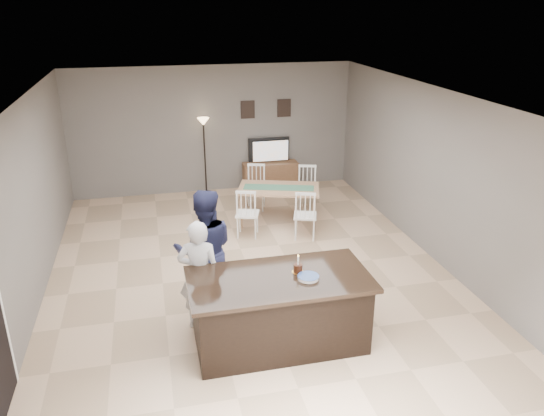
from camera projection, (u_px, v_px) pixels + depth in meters
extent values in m
plane|color=tan|center=(251.00, 273.00, 8.16)|extent=(8.00, 8.00, 0.00)
plane|color=slate|center=(213.00, 130.00, 11.29)|extent=(6.00, 0.00, 6.00)
plane|color=slate|center=(350.00, 362.00, 4.04)|extent=(6.00, 0.00, 6.00)
plane|color=slate|center=(27.00, 209.00, 7.02)|extent=(0.00, 8.00, 8.00)
plane|color=slate|center=(437.00, 176.00, 8.31)|extent=(0.00, 8.00, 8.00)
plane|color=white|center=(248.00, 97.00, 7.17)|extent=(8.00, 8.00, 0.00)
cube|color=black|center=(279.00, 312.00, 6.37)|extent=(2.00, 1.00, 0.85)
cube|color=black|center=(279.00, 279.00, 6.21)|extent=(2.15, 1.10, 0.05)
cube|color=brown|center=(271.00, 176.00, 11.72)|extent=(1.20, 0.40, 0.60)
imported|color=black|center=(270.00, 150.00, 11.58)|extent=(0.91, 0.12, 0.53)
plane|color=orange|center=(271.00, 151.00, 11.50)|extent=(0.78, 0.00, 0.78)
cube|color=black|center=(248.00, 110.00, 11.28)|extent=(0.30, 0.02, 0.38)
cube|color=black|center=(284.00, 108.00, 11.45)|extent=(0.30, 0.02, 0.38)
imported|color=silver|center=(199.00, 275.00, 6.60)|extent=(0.60, 0.46, 1.46)
imported|color=#1B1D3C|center=(205.00, 251.00, 6.98)|extent=(0.86, 0.69, 1.70)
cylinder|color=gold|center=(298.00, 272.00, 6.32)|extent=(0.15, 0.15, 0.00)
cylinder|color=#34160E|center=(298.00, 268.00, 6.30)|extent=(0.11, 0.11, 0.10)
cylinder|color=white|center=(298.00, 260.00, 6.27)|extent=(0.02, 0.02, 0.11)
sphere|color=#FFBF4C|center=(298.00, 256.00, 6.24)|extent=(0.02, 0.02, 0.02)
cylinder|color=white|center=(308.00, 278.00, 6.17)|extent=(0.25, 0.25, 0.01)
cylinder|color=white|center=(308.00, 277.00, 6.17)|extent=(0.25, 0.25, 0.01)
cylinder|color=white|center=(308.00, 276.00, 6.16)|extent=(0.25, 0.25, 0.01)
cylinder|color=#2C4787|center=(308.00, 276.00, 6.16)|extent=(0.25, 0.25, 0.00)
cube|color=tan|center=(279.00, 189.00, 9.80)|extent=(1.66, 1.25, 0.04)
cylinder|color=tan|center=(241.00, 212.00, 9.66)|extent=(0.06, 0.06, 0.66)
cylinder|color=tan|center=(314.00, 201.00, 10.19)|extent=(0.06, 0.06, 0.66)
cube|color=#407355|center=(279.00, 187.00, 9.79)|extent=(1.33, 0.71, 0.01)
cube|color=white|center=(247.00, 214.00, 9.33)|extent=(0.48, 0.47, 0.04)
cylinder|color=white|center=(238.00, 228.00, 9.28)|extent=(0.03, 0.03, 0.40)
cylinder|color=white|center=(257.00, 222.00, 9.53)|extent=(0.03, 0.03, 0.40)
cube|color=white|center=(246.00, 192.00, 9.01)|extent=(0.34, 0.14, 0.05)
cube|color=white|center=(305.00, 216.00, 9.25)|extent=(0.48, 0.47, 0.04)
cylinder|color=white|center=(296.00, 230.00, 9.21)|extent=(0.03, 0.03, 0.40)
cylinder|color=white|center=(314.00, 224.00, 9.46)|extent=(0.03, 0.03, 0.40)
cube|color=white|center=(306.00, 194.00, 8.93)|extent=(0.34, 0.14, 0.05)
cube|color=white|center=(256.00, 189.00, 10.53)|extent=(0.48, 0.47, 0.04)
cylinder|color=white|center=(264.00, 197.00, 10.74)|extent=(0.03, 0.03, 0.40)
cylinder|color=white|center=(247.00, 202.00, 10.48)|extent=(0.03, 0.03, 0.40)
cube|color=white|center=(256.00, 165.00, 10.52)|extent=(0.34, 0.14, 0.05)
cube|color=white|center=(307.00, 191.00, 10.45)|extent=(0.48, 0.47, 0.04)
cylinder|color=white|center=(314.00, 199.00, 10.66)|extent=(0.03, 0.03, 0.40)
cylinder|color=white|center=(298.00, 204.00, 10.41)|extent=(0.03, 0.03, 0.40)
cube|color=white|center=(307.00, 166.00, 10.44)|extent=(0.34, 0.14, 0.05)
cylinder|color=black|center=(207.00, 193.00, 11.54)|extent=(0.25, 0.25, 0.03)
cylinder|color=black|center=(205.00, 159.00, 11.26)|extent=(0.03, 0.03, 1.53)
cone|color=#EDBF82|center=(203.00, 122.00, 10.97)|extent=(0.25, 0.25, 0.16)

